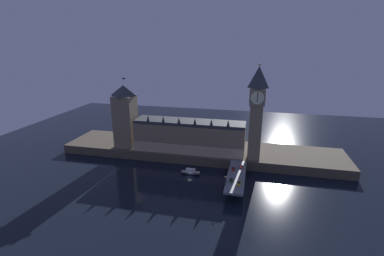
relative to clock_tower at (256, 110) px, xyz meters
name	(u,v)px	position (x,y,z in m)	size (l,w,h in m)	color
ground_plane	(190,177)	(-41.43, -25.82, -42.51)	(400.00, 400.00, 0.00)	black
embankment	(201,151)	(-41.43, 13.18, -39.03)	(220.00, 42.00, 6.96)	#4C4438
parliament_hall	(189,136)	(-48.56, 4.20, -23.70)	(83.63, 19.39, 28.52)	#7F7056
clock_tower	(256,110)	(0.00, 0.00, 0.00)	(10.70, 10.81, 67.08)	#7F7056
victoria_tower	(125,116)	(-100.43, 3.31, -10.91)	(15.57, 15.57, 55.01)	#7F7056
bridge	(236,178)	(-9.92, -30.82, -37.14)	(11.13, 46.00, 7.28)	slate
car_northbound_lead	(233,169)	(-12.37, -23.49, -34.61)	(1.95, 4.60, 1.34)	red
car_northbound_trail	(231,180)	(-12.37, -39.75, -34.55)	(2.06, 4.75, 1.46)	#235633
car_southbound_lead	(239,183)	(-7.47, -42.36, -34.61)	(1.91, 4.73, 1.32)	yellow
car_southbound_trail	(241,166)	(-7.47, -18.81, -34.54)	(1.98, 4.47, 1.49)	red
pedestrian_near_rail	(227,182)	(-14.82, -42.94, -34.26)	(0.38, 0.38, 1.83)	black
pedestrian_far_rail	(230,166)	(-14.82, -20.23, -34.33)	(0.38, 0.38, 1.72)	black
street_lamp_near	(226,179)	(-15.22, -45.54, -31.48)	(1.34, 0.60, 5.98)	#2D3333
street_lamp_far	(230,159)	(-15.22, -16.10, -31.29)	(1.34, 0.60, 6.31)	#2D3333
boat_upstream	(191,172)	(-41.51, -22.41, -40.94)	(14.22, 4.51, 4.29)	#1E2842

